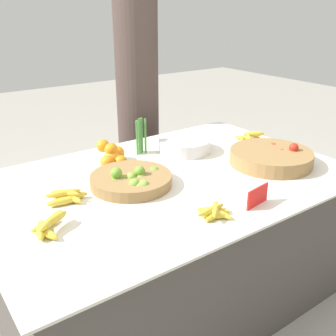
# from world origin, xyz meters

# --- Properties ---
(ground_plane) EXTENTS (12.00, 12.00, 0.00)m
(ground_plane) POSITION_xyz_m (0.00, 0.00, 0.00)
(ground_plane) COLOR #A39E93
(market_table) EXTENTS (1.79, 1.20, 0.68)m
(market_table) POSITION_xyz_m (0.00, 0.00, 0.34)
(market_table) COLOR #4C4742
(market_table) RESTS_ON ground_plane
(lime_bowl) EXTENTS (0.39, 0.39, 0.10)m
(lime_bowl) POSITION_xyz_m (-0.20, 0.02, 0.71)
(lime_bowl) COLOR olive
(lime_bowl) RESTS_ON market_table
(tomato_basket) EXTENTS (0.44, 0.44, 0.11)m
(tomato_basket) POSITION_xyz_m (0.55, -0.18, 0.72)
(tomato_basket) COLOR olive
(tomato_basket) RESTS_ON market_table
(orange_pile) EXTENTS (0.18, 0.21, 0.12)m
(orange_pile) POSITION_xyz_m (-0.14, 0.32, 0.73)
(orange_pile) COLOR orange
(orange_pile) RESTS_ON market_table
(metal_bowl) EXTENTS (0.30, 0.30, 0.07)m
(metal_bowl) POSITION_xyz_m (0.30, 0.25, 0.72)
(metal_bowl) COLOR silver
(metal_bowl) RESTS_ON market_table
(price_sign) EXTENTS (0.14, 0.03, 0.09)m
(price_sign) POSITION_xyz_m (0.14, -0.46, 0.72)
(price_sign) COLOR red
(price_sign) RESTS_ON market_table
(veg_bundle) EXTENTS (0.07, 0.04, 0.20)m
(veg_bundle) POSITION_xyz_m (0.07, 0.37, 0.78)
(veg_bundle) COLOR #4C8E42
(veg_bundle) RESTS_ON market_table
(banana_bunch_back_center) EXTENTS (0.19, 0.16, 0.06)m
(banana_bunch_back_center) POSITION_xyz_m (-0.51, 0.04, 0.70)
(banana_bunch_back_center) COLOR gold
(banana_bunch_back_center) RESTS_ON market_table
(banana_bunch_front_center) EXTENTS (0.19, 0.17, 0.06)m
(banana_bunch_front_center) POSITION_xyz_m (0.73, 0.16, 0.70)
(banana_bunch_front_center) COLOR gold
(banana_bunch_front_center) RESTS_ON market_table
(banana_bunch_middle_right) EXTENTS (0.16, 0.17, 0.06)m
(banana_bunch_middle_right) POSITION_xyz_m (-0.66, -0.15, 0.71)
(banana_bunch_middle_right) COLOR gold
(banana_bunch_middle_right) RESTS_ON market_table
(banana_bunch_front_left) EXTENTS (0.17, 0.15, 0.05)m
(banana_bunch_front_left) POSITION_xyz_m (-0.08, -0.43, 0.70)
(banana_bunch_front_left) COLOR gold
(banana_bunch_front_left) RESTS_ON market_table
(vendor_person) EXTENTS (0.30, 0.30, 1.74)m
(vendor_person) POSITION_xyz_m (0.42, 0.97, 0.81)
(vendor_person) COLOR #473833
(vendor_person) RESTS_ON ground_plane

